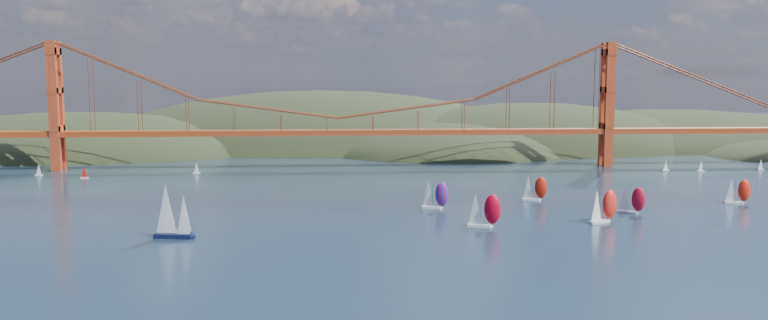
{
  "coord_description": "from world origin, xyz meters",
  "views": [
    {
      "loc": [
        -2.35,
        -147.16,
        41.83
      ],
      "look_at": [
        13.82,
        90.0,
        13.89
      ],
      "focal_mm": 35.0,
      "sensor_mm": 36.0,
      "label": 1
    }
  ],
  "objects_px": {
    "racer_1": "(603,206)",
    "racer_3": "(534,188)",
    "racer_0": "(483,210)",
    "sloop_navy": "(171,212)",
    "racer_2": "(631,199)",
    "racer_4": "(737,191)",
    "racer_rwb": "(435,195)"
  },
  "relations": [
    {
      "from": "racer_1",
      "to": "racer_3",
      "type": "height_order",
      "value": "racer_1"
    },
    {
      "from": "racer_0",
      "to": "racer_1",
      "type": "height_order",
      "value": "racer_1"
    },
    {
      "from": "sloop_navy",
      "to": "racer_2",
      "type": "xyz_separation_m",
      "value": [
        129.25,
        24.51,
        -2.41
      ]
    },
    {
      "from": "racer_0",
      "to": "racer_4",
      "type": "bearing_deg",
      "value": 38.99
    },
    {
      "from": "racer_2",
      "to": "racer_1",
      "type": "bearing_deg",
      "value": -99.91
    },
    {
      "from": "racer_1",
      "to": "racer_rwb",
      "type": "bearing_deg",
      "value": 129.44
    },
    {
      "from": "sloop_navy",
      "to": "racer_4",
      "type": "distance_m",
      "value": 174.07
    },
    {
      "from": "racer_0",
      "to": "racer_3",
      "type": "bearing_deg",
      "value": 78.25
    },
    {
      "from": "racer_2",
      "to": "racer_rwb",
      "type": "distance_m",
      "value": 58.37
    },
    {
      "from": "racer_4",
      "to": "sloop_navy",
      "type": "bearing_deg",
      "value": -154.51
    },
    {
      "from": "sloop_navy",
      "to": "racer_3",
      "type": "bearing_deg",
      "value": 34.02
    },
    {
      "from": "sloop_navy",
      "to": "racer_rwb",
      "type": "relative_size",
      "value": 1.61
    },
    {
      "from": "racer_4",
      "to": "racer_rwb",
      "type": "xyz_separation_m",
      "value": [
        -97.76,
        -2.53,
        0.27
      ]
    },
    {
      "from": "racer_1",
      "to": "racer_2",
      "type": "height_order",
      "value": "racer_1"
    },
    {
      "from": "racer_rwb",
      "to": "racer_4",
      "type": "bearing_deg",
      "value": 22.01
    },
    {
      "from": "racer_0",
      "to": "racer_3",
      "type": "xyz_separation_m",
      "value": [
        25.1,
        40.92,
        -0.64
      ]
    },
    {
      "from": "sloop_navy",
      "to": "racer_4",
      "type": "relative_size",
      "value": 1.71
    },
    {
      "from": "racer_1",
      "to": "racer_0",
      "type": "bearing_deg",
      "value": 164.89
    },
    {
      "from": "sloop_navy",
      "to": "racer_4",
      "type": "xyz_separation_m",
      "value": [
        169.76,
        38.41,
        -2.51
      ]
    },
    {
      "from": "racer_4",
      "to": "racer_1",
      "type": "bearing_deg",
      "value": -140.67
    },
    {
      "from": "racer_1",
      "to": "racer_rwb",
      "type": "relative_size",
      "value": 1.09
    },
    {
      "from": "sloop_navy",
      "to": "racer_rwb",
      "type": "bearing_deg",
      "value": 36.01
    },
    {
      "from": "racer_4",
      "to": "racer_rwb",
      "type": "height_order",
      "value": "racer_rwb"
    },
    {
      "from": "racer_1",
      "to": "racer_rwb",
      "type": "distance_m",
      "value": 50.26
    },
    {
      "from": "racer_1",
      "to": "racer_4",
      "type": "height_order",
      "value": "racer_1"
    },
    {
      "from": "racer_1",
      "to": "racer_4",
      "type": "relative_size",
      "value": 1.17
    },
    {
      "from": "racer_0",
      "to": "racer_2",
      "type": "height_order",
      "value": "racer_0"
    },
    {
      "from": "racer_3",
      "to": "racer_rwb",
      "type": "relative_size",
      "value": 0.95
    },
    {
      "from": "racer_0",
      "to": "racer_3",
      "type": "distance_m",
      "value": 48.01
    },
    {
      "from": "sloop_navy",
      "to": "racer_rwb",
      "type": "height_order",
      "value": "sloop_navy"
    },
    {
      "from": "racer_2",
      "to": "racer_4",
      "type": "height_order",
      "value": "racer_2"
    },
    {
      "from": "sloop_navy",
      "to": "racer_3",
      "type": "relative_size",
      "value": 1.69
    }
  ]
}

